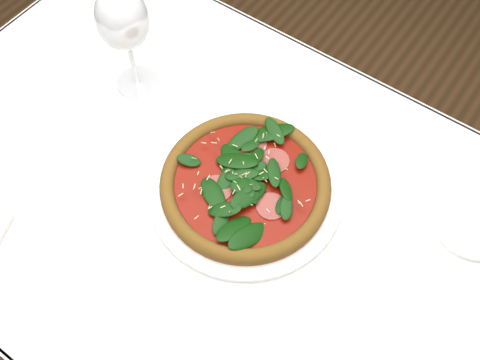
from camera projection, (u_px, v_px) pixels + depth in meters
The scene contains 6 objects.
ground at pixel (220, 314), 1.59m from camera, with size 6.00×6.00×0.00m, color brown.
dining_table at pixel (209, 217), 1.03m from camera, with size 1.21×0.81×0.75m.
plate at pixel (245, 188), 0.94m from camera, with size 0.34×0.34×0.01m.
pizza at pixel (245, 182), 0.92m from camera, with size 0.33×0.33×0.04m.
wine_glass at pixel (123, 21), 0.93m from camera, with size 0.09×0.09×0.23m.
saucer_far at pixel (473, 223), 0.90m from camera, with size 0.14×0.14×0.01m.
Camera 1 is at (0.31, -0.34, 1.57)m, focal length 40.00 mm.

